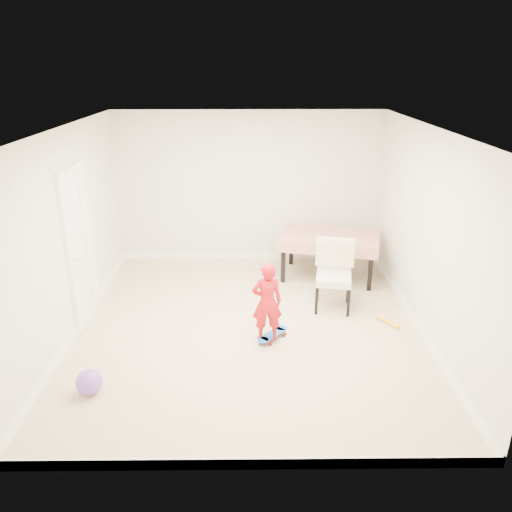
{
  "coord_description": "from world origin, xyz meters",
  "views": [
    {
      "loc": [
        0.04,
        -5.87,
        3.33
      ],
      "look_at": [
        0.1,
        0.2,
        0.95
      ],
      "focal_mm": 35.0,
      "sensor_mm": 36.0,
      "label": 1
    }
  ],
  "objects_px": {
    "dining_table": "(329,256)",
    "child": "(267,305)",
    "dining_chair": "(334,276)",
    "skateboard": "(272,336)",
    "balloon": "(89,382)"
  },
  "relations": [
    {
      "from": "dining_table",
      "to": "skateboard",
      "type": "relative_size",
      "value": 2.92
    },
    {
      "from": "dining_chair",
      "to": "skateboard",
      "type": "distance_m",
      "value": 1.32
    },
    {
      "from": "dining_chair",
      "to": "child",
      "type": "height_order",
      "value": "child"
    },
    {
      "from": "balloon",
      "to": "child",
      "type": "bearing_deg",
      "value": 28.4
    },
    {
      "from": "dining_table",
      "to": "skateboard",
      "type": "xyz_separation_m",
      "value": [
        -1.0,
        -2.0,
        -0.32
      ]
    },
    {
      "from": "dining_table",
      "to": "skateboard",
      "type": "height_order",
      "value": "dining_table"
    },
    {
      "from": "dining_table",
      "to": "child",
      "type": "bearing_deg",
      "value": -103.59
    },
    {
      "from": "dining_table",
      "to": "dining_chair",
      "type": "height_order",
      "value": "dining_chair"
    },
    {
      "from": "dining_chair",
      "to": "child",
      "type": "xyz_separation_m",
      "value": [
        -0.97,
        -0.92,
        0.02
      ]
    },
    {
      "from": "dining_table",
      "to": "child",
      "type": "distance_m",
      "value": 2.33
    },
    {
      "from": "dining_chair",
      "to": "child",
      "type": "distance_m",
      "value": 1.33
    },
    {
      "from": "dining_table",
      "to": "child",
      "type": "height_order",
      "value": "child"
    },
    {
      "from": "dining_table",
      "to": "child",
      "type": "xyz_separation_m",
      "value": [
        -1.07,
        -2.06,
        0.16
      ]
    },
    {
      "from": "child",
      "to": "dining_chair",
      "type": "bearing_deg",
      "value": -143.37
    },
    {
      "from": "skateboard",
      "to": "child",
      "type": "bearing_deg",
      "value": 171.1
    }
  ]
}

